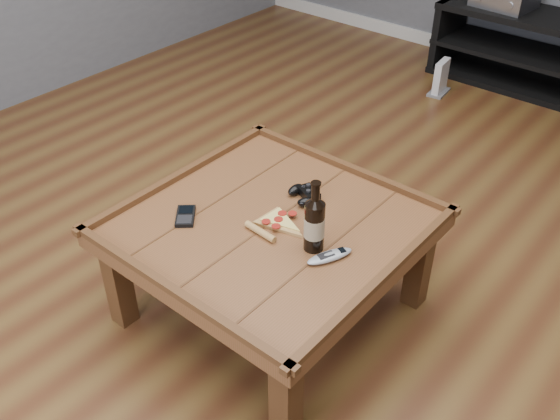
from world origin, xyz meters
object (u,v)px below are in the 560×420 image
Objects in this scene: pizza_slice at (276,223)px; remote_control at (330,256)px; beer_bottle at (314,223)px; smartphone at (185,216)px; game_controller at (305,195)px; game_console at (441,79)px; coffee_table at (271,235)px; media_console at (540,54)px.

remote_control is (0.27, -0.03, 0.00)m from pizza_slice.
beer_bottle is at bearing -1.16° from pizza_slice.
smartphone is (-0.47, -0.17, -0.10)m from beer_bottle.
game_controller is at bearing 100.30° from pizza_slice.
game_controller is 2.16m from game_console.
coffee_table is 7.45× the size of smartphone.
media_console is 0.68m from game_console.
remote_control reaches higher than smartphone.
game_controller is at bearing 134.09° from beer_bottle.
remote_control is (0.55, 0.15, 0.00)m from smartphone.
remote_control is (0.29, -0.03, 0.07)m from coffee_table.
smartphone is 0.60× the size of game_console.
beer_bottle reaches higher than coffee_table.
game_controller reaches higher than remote_control.
game_console is at bearing 132.42° from remote_control.
smartphone is (-0.27, -0.38, -0.01)m from game_controller.
pizza_slice is at bearing -8.93° from smartphone.
beer_bottle is at bearing -85.66° from media_console.
coffee_table and remote_control have the same top height.
pizza_slice is 1.46× the size of remote_control.
pizza_slice is 0.34m from smartphone.
media_console is at bearing 94.48° from pizza_slice.
game_controller is at bearing -84.64° from game_console.
game_console is at bearing 53.04° from smartphone.
remote_control is at bearing -5.45° from coffee_table.
coffee_table is at bearing 175.78° from beer_bottle.
smartphone is at bearing -101.13° from game_controller.
beer_bottle reaches higher than remote_control.
beer_bottle reaches higher than smartphone.
game_console is (-0.75, 2.30, -0.36)m from remote_control.
pizza_slice is (-0.19, 0.02, -0.10)m from beer_bottle.
coffee_table is at bearing -66.73° from game_controller.
game_controller reaches higher than coffee_table.
beer_bottle is 0.21m from pizza_slice.
game_controller is at bearing 13.73° from smartphone.
pizza_slice is 2.35m from game_console.
game_console is (-0.19, 2.46, -0.35)m from smartphone.
game_console is (-0.67, 2.29, -0.46)m from beer_bottle.
pizza_slice is at bearing 174.84° from beer_bottle.
coffee_table is 0.30m from remote_control.
media_console is at bearing 120.39° from remote_control.
beer_bottle is (0.21, -0.02, 0.17)m from coffee_table.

